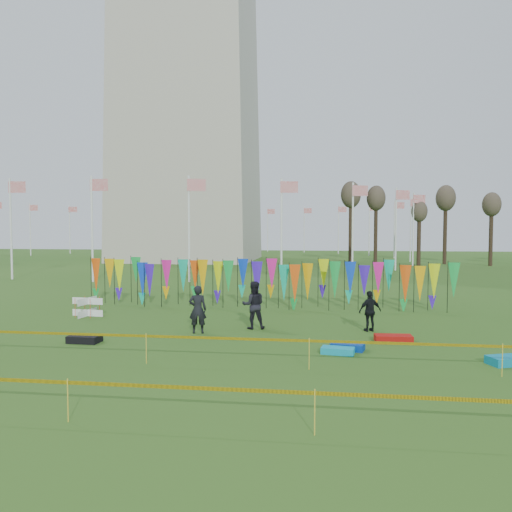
# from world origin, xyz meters

# --- Properties ---
(ground) EXTENTS (160.00, 160.00, 0.00)m
(ground) POSITION_xyz_m (0.00, 0.00, 0.00)
(ground) COLOR #295217
(ground) RESTS_ON ground
(flagpole_ring) EXTENTS (57.40, 56.16, 8.00)m
(flagpole_ring) POSITION_xyz_m (-14.00, 48.00, 4.00)
(flagpole_ring) COLOR white
(flagpole_ring) RESTS_ON ground
(banner_row) EXTENTS (18.64, 0.64, 2.37)m
(banner_row) POSITION_xyz_m (0.28, 9.44, 1.49)
(banner_row) COLOR black
(banner_row) RESTS_ON ground
(caution_tape_near) EXTENTS (26.00, 0.02, 0.90)m
(caution_tape_near) POSITION_xyz_m (-0.22, -1.70, 0.78)
(caution_tape_near) COLOR #E2BD04
(caution_tape_near) RESTS_ON ground
(caution_tape_far) EXTENTS (26.00, 0.02, 0.90)m
(caution_tape_far) POSITION_xyz_m (-0.22, -6.20, 0.78)
(caution_tape_far) COLOR #E2BD04
(caution_tape_far) RESTS_ON ground
(box_kite) EXTENTS (0.78, 0.78, 0.87)m
(box_kite) POSITION_xyz_m (-7.34, 5.65, 0.43)
(box_kite) COLOR red
(box_kite) RESTS_ON ground
(person_left) EXTENTS (0.74, 0.60, 1.83)m
(person_left) POSITION_xyz_m (-1.45, 2.72, 0.91)
(person_left) COLOR black
(person_left) RESTS_ON ground
(person_mid) EXTENTS (1.02, 0.75, 1.90)m
(person_mid) POSITION_xyz_m (0.54, 3.87, 0.95)
(person_mid) COLOR black
(person_mid) RESTS_ON ground
(person_right) EXTENTS (1.06, 0.85, 1.58)m
(person_right) POSITION_xyz_m (5.08, 3.96, 0.79)
(person_right) COLOR black
(person_right) RESTS_ON ground
(kite_bag_turquoise) EXTENTS (1.10, 0.68, 0.21)m
(kite_bag_turquoise) POSITION_xyz_m (3.75, 0.23, 0.10)
(kite_bag_turquoise) COLOR #0DA3C7
(kite_bag_turquoise) RESTS_ON ground
(kite_bag_blue) EXTENTS (1.17, 0.81, 0.22)m
(kite_bag_blue) POSITION_xyz_m (4.08, 0.80, 0.11)
(kite_bag_blue) COLOR #09399D
(kite_bag_blue) RESTS_ON ground
(kite_bag_red) EXTENTS (1.31, 0.66, 0.24)m
(kite_bag_red) POSITION_xyz_m (5.73, 2.23, 0.12)
(kite_bag_red) COLOR #B3110B
(kite_bag_red) RESTS_ON ground
(kite_bag_black) EXTENTS (1.11, 0.68, 0.25)m
(kite_bag_black) POSITION_xyz_m (-4.98, 0.66, 0.13)
(kite_bag_black) COLOR black
(kite_bag_black) RESTS_ON ground
(kite_bag_teal) EXTENTS (1.41, 1.02, 0.25)m
(kite_bag_teal) POSITION_xyz_m (8.70, -0.36, 0.12)
(kite_bag_teal) COLOR #0C86AC
(kite_bag_teal) RESTS_ON ground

